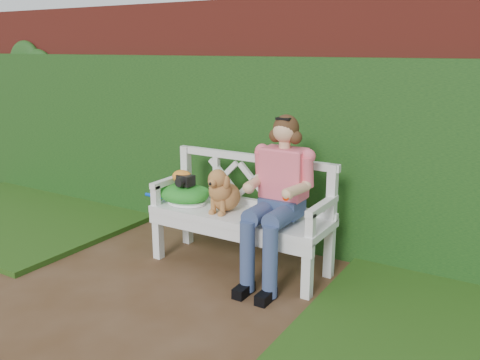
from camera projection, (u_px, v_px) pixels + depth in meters
The scene contains 11 objects.
ground at pixel (127, 310), 3.55m from camera, with size 60.00×60.00×0.00m, color #432A16.
brick_wall at pixel (260, 121), 4.84m from camera, with size 10.00×0.30×2.20m, color maroon.
ivy_hedge at pixel (249, 150), 4.72m from camera, with size 10.00×0.18×1.70m, color #275719.
grass_left at pixel (21, 214), 5.50m from camera, with size 2.60×2.00×0.05m, color #15350D.
garden_bench at pixel (240, 240), 4.19m from camera, with size 1.58×0.60×0.48m, color white, non-canonical shape.
seated_woman at pixel (281, 205), 3.89m from camera, with size 0.52×0.69×1.22m, color #FF5B5C, non-canonical shape.
dog at pixel (224, 189), 4.10m from camera, with size 0.25×0.34×0.37m, color #93583D, non-canonical shape.
tennis_racket at pixel (184, 201), 4.36m from camera, with size 0.66×0.28×0.03m, color white, non-canonical shape.
green_bag at pixel (184, 193), 4.38m from camera, with size 0.47×0.36×0.16m, color #2F8732, non-canonical shape.
camera_item at pixel (186, 180), 4.30m from camera, with size 0.13×0.10×0.09m, color black.
baseball_glove at pixel (182, 177), 4.36m from camera, with size 0.19×0.14×0.12m, color orange.
Camera 1 is at (2.35, -2.32, 1.78)m, focal length 38.00 mm.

